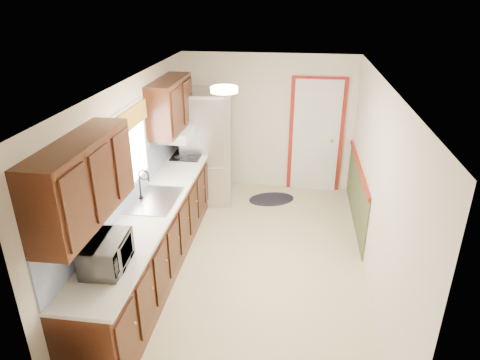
% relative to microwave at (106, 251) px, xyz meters
% --- Properties ---
extents(room_shell, '(3.20, 5.20, 2.52)m').
position_rel_microwave_xyz_m(room_shell, '(1.20, 1.61, 0.08)').
color(room_shell, beige).
rests_on(room_shell, ground).
extents(kitchen_run, '(0.63, 4.00, 2.20)m').
position_rel_microwave_xyz_m(kitchen_run, '(-0.04, 1.32, -0.31)').
color(kitchen_run, '#37180C').
rests_on(kitchen_run, ground).
extents(back_wall_trim, '(1.12, 2.30, 2.08)m').
position_rel_microwave_xyz_m(back_wall_trim, '(2.19, 3.82, -0.23)').
color(back_wall_trim, maroon).
rests_on(back_wall_trim, ground).
extents(ceiling_fixture, '(0.30, 0.30, 0.06)m').
position_rel_microwave_xyz_m(ceiling_fixture, '(0.90, 1.41, 1.24)').
color(ceiling_fixture, '#FFD88C').
rests_on(ceiling_fixture, room_shell).
extents(microwave, '(0.34, 0.56, 0.37)m').
position_rel_microwave_xyz_m(microwave, '(0.00, 0.00, 0.00)').
color(microwave, white).
rests_on(microwave, kitchen_run).
extents(refrigerator, '(0.88, 0.83, 1.89)m').
position_rel_microwave_xyz_m(refrigerator, '(0.24, 3.44, -0.18)').
color(refrigerator, '#B7B7BC').
rests_on(refrigerator, ground).
extents(rug, '(0.93, 0.76, 0.01)m').
position_rel_microwave_xyz_m(rug, '(1.34, 3.51, -1.12)').
color(rug, black).
rests_on(rug, ground).
extents(cooktop, '(0.45, 0.54, 0.02)m').
position_rel_microwave_xyz_m(cooktop, '(0.01, 3.01, -0.17)').
color(cooktop, black).
rests_on(cooktop, kitchen_run).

